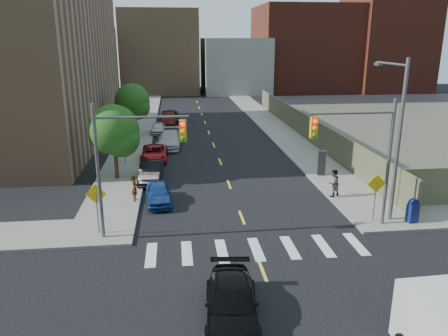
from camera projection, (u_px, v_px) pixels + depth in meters
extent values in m
plane|color=black|center=(272.00, 295.00, 17.56)|extent=(160.00, 160.00, 0.00)
cube|color=gray|center=(143.00, 118.00, 56.22)|extent=(3.50, 73.00, 0.15)
cube|color=gray|center=(261.00, 116.00, 57.90)|extent=(3.50, 73.00, 0.15)
cube|color=#666E4D|center=(305.00, 126.00, 44.91)|extent=(0.12, 44.00, 2.50)
cube|color=#592319|center=(73.00, 61.00, 80.14)|extent=(14.00, 18.00, 12.00)
cube|color=#8C6B4C|center=(160.00, 52.00, 83.35)|extent=(14.00, 16.00, 15.00)
cube|color=gray|center=(234.00, 65.00, 83.67)|extent=(12.00, 16.00, 10.00)
cube|color=#592319|center=(303.00, 49.00, 86.24)|extent=(18.00, 18.00, 16.00)
cube|color=#592319|center=(385.00, 43.00, 85.78)|extent=(14.00, 16.00, 18.00)
cylinder|color=#8C6B4C|center=(408.00, 17.00, 84.79)|extent=(1.80, 1.80, 28.00)
cylinder|color=#59595E|center=(98.00, 174.00, 21.46)|extent=(0.18, 0.18, 7.00)
cylinder|color=#59595E|center=(142.00, 117.00, 20.91)|extent=(4.50, 0.12, 0.12)
cube|color=#E5A50C|center=(183.00, 131.00, 21.32)|extent=(0.35, 0.30, 1.05)
cylinder|color=#59595E|center=(388.00, 165.00, 23.09)|extent=(0.18, 0.18, 7.00)
cylinder|color=#59595E|center=(352.00, 113.00, 22.05)|extent=(4.50, 0.12, 0.12)
cube|color=#E5A50C|center=(314.00, 128.00, 22.04)|extent=(0.35, 0.30, 1.05)
cylinder|color=#59595E|center=(398.00, 144.00, 23.36)|extent=(0.20, 0.20, 9.00)
cylinder|color=#59595E|center=(392.00, 64.00, 23.81)|extent=(0.12, 3.50, 0.12)
cube|color=#59595E|center=(378.00, 64.00, 25.36)|extent=(0.25, 0.60, 0.18)
cylinder|color=#59595E|center=(98.00, 214.00, 22.56)|extent=(0.06, 0.06, 2.40)
cube|color=yellow|center=(96.00, 194.00, 22.25)|extent=(1.06, 0.04, 1.06)
cylinder|color=#59595E|center=(375.00, 202.00, 24.19)|extent=(0.06, 0.06, 2.40)
cube|color=yellow|center=(377.00, 184.00, 23.87)|extent=(1.06, 0.04, 1.06)
cylinder|color=#59595E|center=(125.00, 150.00, 35.42)|extent=(0.06, 0.06, 2.40)
cube|color=yellow|center=(124.00, 137.00, 35.11)|extent=(1.06, 0.04, 1.06)
cylinder|color=#332114|center=(116.00, 162.00, 31.56)|extent=(0.28, 0.28, 2.64)
sphere|color=#224D16|center=(114.00, 130.00, 30.87)|extent=(3.60, 3.60, 3.60)
sphere|color=#224D16|center=(121.00, 139.00, 30.81)|extent=(2.64, 2.64, 2.64)
sphere|color=#224D16|center=(109.00, 135.00, 31.33)|extent=(2.88, 2.88, 2.88)
cylinder|color=#332114|center=(134.00, 124.00, 45.84)|extent=(0.28, 0.28, 2.64)
sphere|color=#224D16|center=(132.00, 101.00, 45.16)|extent=(3.60, 3.60, 3.60)
sphere|color=#224D16|center=(137.00, 107.00, 45.10)|extent=(2.64, 2.64, 2.64)
sphere|color=#224D16|center=(129.00, 104.00, 45.62)|extent=(2.88, 2.88, 2.88)
imported|color=navy|center=(158.00, 193.00, 27.22)|extent=(1.83, 3.88, 1.28)
imported|color=black|center=(151.00, 172.00, 31.46)|extent=(1.73, 4.40, 1.43)
imported|color=#A51019|center=(154.00, 153.00, 36.72)|extent=(2.19, 4.67, 1.29)
imported|color=#B1B4B9|center=(170.00, 139.00, 41.31)|extent=(2.64, 5.52, 1.55)
imported|color=silver|center=(158.00, 128.00, 47.02)|extent=(1.61, 3.75, 1.26)
imported|color=#3A0D0B|center=(168.00, 119.00, 51.85)|extent=(1.94, 4.58, 1.47)
imported|color=black|center=(171.00, 116.00, 54.12)|extent=(2.67, 5.03, 1.35)
imported|color=black|center=(232.00, 303.00, 15.86)|extent=(2.38, 4.88, 1.37)
cube|color=black|center=(429.00, 306.00, 14.31)|extent=(1.81, 1.22, 0.86)
cube|color=navy|center=(412.00, 213.00, 24.08)|extent=(0.64, 0.54, 1.07)
cylinder|color=navy|center=(413.00, 203.00, 23.92)|extent=(0.59, 0.37, 0.55)
cube|color=black|center=(322.00, 163.00, 32.34)|extent=(0.64, 0.57, 1.85)
imported|color=gray|center=(135.00, 188.00, 27.20)|extent=(0.45, 0.63, 1.60)
imported|color=gray|center=(333.00, 183.00, 27.92)|extent=(1.06, 0.96, 1.78)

